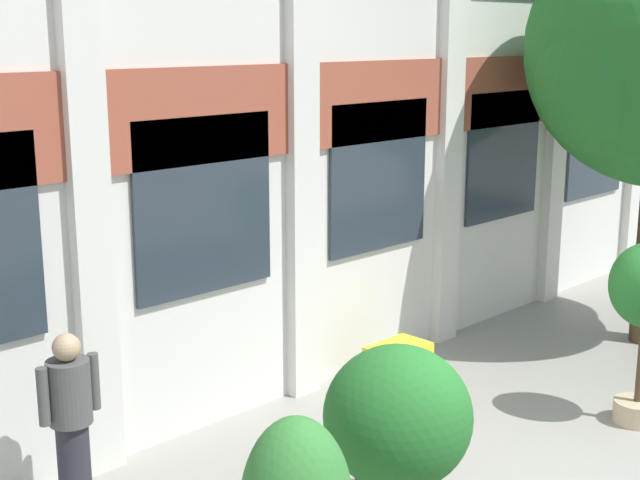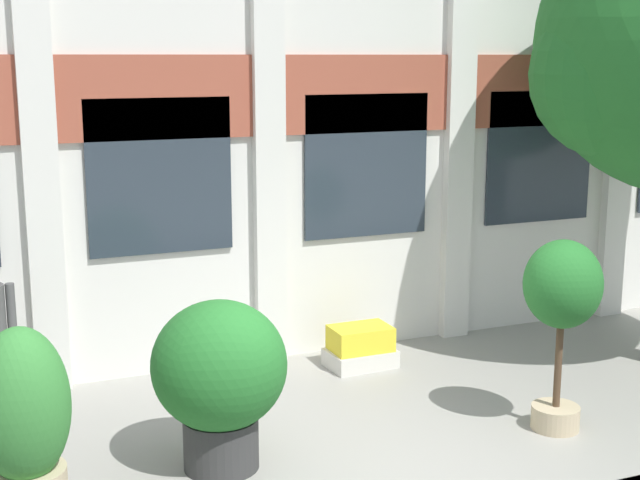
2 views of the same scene
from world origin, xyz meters
name	(u,v)px [view 1 (image 1 of 2)]	position (x,y,z in m)	size (l,w,h in m)	color
potted_plant_fluted_column	(398,426)	(-1.35, 0.63, 0.86)	(1.17, 1.17, 1.50)	#333333
potted_plant_square_trough	(398,366)	(0.88, 2.50, 0.23)	(0.79, 0.56, 0.48)	beige
resident_by_doorway	(71,423)	(-3.12, 2.48, 0.85)	(0.53, 0.34, 1.60)	#282833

